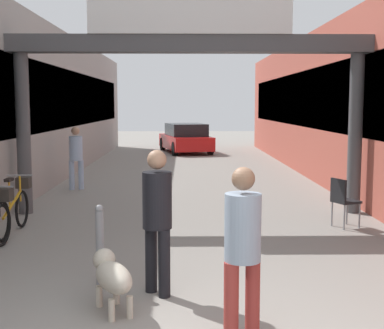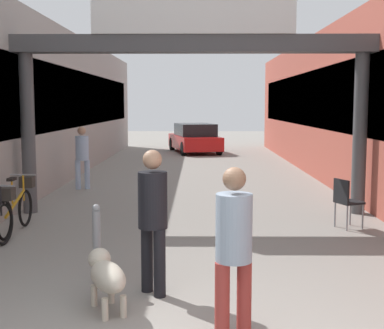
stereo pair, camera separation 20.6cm
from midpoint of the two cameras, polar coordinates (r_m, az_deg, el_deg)
The scene contains 11 objects.
storefront_left at distance 15.98m, azimuth -18.01°, elevation 5.96°, with size 3.00×26.00×4.33m.
storefront_right at distance 15.99m, azimuth 19.36°, elevation 5.91°, with size 3.00×26.00×4.33m.
arcade_sign_gateway at distance 10.77m, azimuth 0.71°, elevation 10.54°, with size 7.40×0.47×4.21m.
pedestrian_with_dog at distance 6.19m, azimuth -3.25°, elevation -5.13°, with size 0.48×0.48×1.70m.
pedestrian_companion at distance 5.01m, azimuth 5.66°, elevation -8.33°, with size 0.46×0.46×1.64m.
pedestrian_carrying_crate at distance 14.18m, azimuth -11.23°, elevation 1.14°, with size 0.43×0.43×1.63m.
dog_on_leash at distance 5.93m, azimuth -8.15°, elevation -11.54°, with size 0.62×0.87×0.61m.
bicycle_orange_farthest at distance 9.78m, azimuth -17.54°, elevation -4.32°, with size 0.46×1.69×0.98m.
bollard_post_metal at distance 6.69m, azimuth -9.25°, elevation -8.36°, with size 0.10×0.10×1.00m.
cafe_chair_black_nearer at distance 9.95m, azimuth 16.64°, elevation -3.50°, with size 0.52×0.52×0.89m.
parked_car_red at distance 24.64m, azimuth 0.53°, elevation 2.80°, with size 2.59×4.29×1.33m.
Camera 2 is at (0.09, -4.15, 2.21)m, focal length 50.00 mm.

